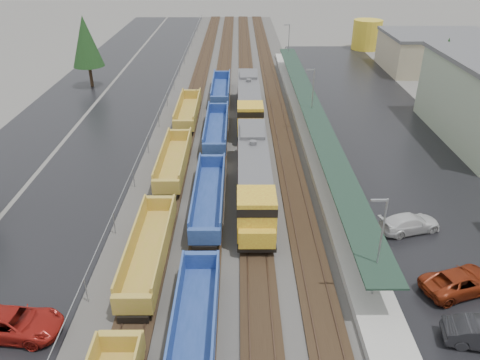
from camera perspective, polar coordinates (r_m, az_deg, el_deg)
The scene contains 17 objects.
ballast_strip at distance 67.61m, azimuth -0.73°, elevation 8.98°, with size 20.00×160.00×0.08m, color #302D2B.
trackbed at distance 67.58m, azimuth -0.73°, elevation 9.07°, with size 14.60×160.00×0.22m.
west_parking_lot at distance 69.40m, azimuth -13.36°, elevation 8.70°, with size 10.00×160.00×0.02m, color black.
west_road at distance 72.31m, azimuth -21.18°, elevation 8.33°, with size 9.00×160.00×0.02m, color black.
east_commuter_lot at distance 61.08m, azimuth 17.41°, elevation 5.52°, with size 16.00×100.00×0.02m, color black.
station_platform at distance 58.67m, azimuth 8.57°, elevation 6.36°, with size 3.00×80.00×8.00m.
chainlink_fence at distance 66.41m, azimuth -9.09°, elevation 9.70°, with size 0.08×160.04×2.02m.
tree_west_far at distance 79.04m, azimuth -18.30°, elevation 15.75°, with size 4.84×4.84×11.00m.
tree_east at distance 69.49m, azimuth 23.62°, elevation 12.76°, with size 4.40×4.40×10.00m.
locomotive_lead at distance 42.58m, azimuth 1.68°, elevation 0.55°, with size 3.04×20.02×4.53m.
locomotive_trail at distance 61.98m, azimuth 1.10°, elevation 9.51°, with size 3.04×20.02×4.53m.
well_string_yellow at distance 35.67m, azimuth -10.98°, elevation -8.41°, with size 2.59×73.90×2.30m.
well_string_blue at distance 34.98m, azimuth -4.51°, elevation -8.75°, with size 2.56×94.96×2.27m.
storage_tank at distance 106.52m, azimuth 15.20°, elevation 16.73°, with size 6.00×6.00×6.00m, color gold.
parked_car_west_c at distance 32.98m, azimuth -25.88°, elevation -15.45°, with size 5.93×2.73×1.65m, color maroon.
parked_car_east_b at distance 36.16m, azimuth 25.30°, elevation -11.14°, with size 5.62×2.59×1.56m, color maroon.
parked_car_east_c at distance 41.22m, azimuth 19.98°, elevation -4.98°, with size 5.17×2.10×1.50m, color silver.
Camera 1 is at (0.62, -3.96, 21.97)m, focal length 35.00 mm.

